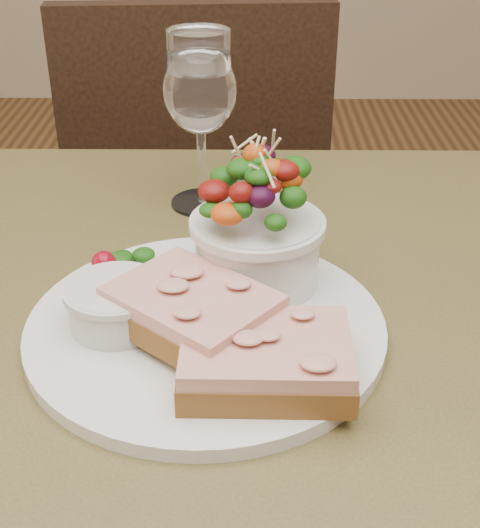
{
  "coord_description": "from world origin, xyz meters",
  "views": [
    {
      "loc": [
        0.02,
        -0.5,
        1.1
      ],
      "look_at": [
        0.02,
        0.0,
        0.81
      ],
      "focal_mm": 50.0,
      "sensor_mm": 36.0,
      "label": 1
    }
  ],
  "objects_px": {
    "dinner_plate": "(206,327)",
    "ramekin": "(116,304)",
    "sandwich_front": "(266,359)",
    "wine_glass": "(200,95)",
    "chair_far": "(201,296)",
    "sandwich_back": "(193,310)",
    "cafe_table": "(222,419)",
    "salad_bowl": "(258,221)"
  },
  "relations": [
    {
      "from": "dinner_plate",
      "to": "ramekin",
      "type": "distance_m",
      "value": 0.08
    },
    {
      "from": "sandwich_front",
      "to": "wine_glass",
      "type": "relative_size",
      "value": 0.71
    },
    {
      "from": "chair_far",
      "to": "ramekin",
      "type": "distance_m",
      "value": 0.91
    },
    {
      "from": "ramekin",
      "to": "wine_glass",
      "type": "distance_m",
      "value": 0.27
    },
    {
      "from": "dinner_plate",
      "to": "sandwich_back",
      "type": "bearing_deg",
      "value": -111.99
    },
    {
      "from": "sandwich_front",
      "to": "sandwich_back",
      "type": "bearing_deg",
      "value": 138.62
    },
    {
      "from": "dinner_plate",
      "to": "cafe_table",
      "type": "bearing_deg",
      "value": 37.75
    },
    {
      "from": "sandwich_back",
      "to": "ramekin",
      "type": "height_order",
      "value": "sandwich_back"
    },
    {
      "from": "ramekin",
      "to": "wine_glass",
      "type": "relative_size",
      "value": 0.43
    },
    {
      "from": "dinner_plate",
      "to": "sandwich_front",
      "type": "relative_size",
      "value": 2.35
    },
    {
      "from": "cafe_table",
      "to": "sandwich_back",
      "type": "xyz_separation_m",
      "value": [
        -0.02,
        -0.03,
        0.14
      ]
    },
    {
      "from": "dinner_plate",
      "to": "sandwich_back",
      "type": "height_order",
      "value": "sandwich_back"
    },
    {
      "from": "sandwich_front",
      "to": "sandwich_back",
      "type": "height_order",
      "value": "sandwich_back"
    },
    {
      "from": "chair_far",
      "to": "sandwich_back",
      "type": "bearing_deg",
      "value": 89.38
    },
    {
      "from": "sandwich_front",
      "to": "salad_bowl",
      "type": "height_order",
      "value": "salad_bowl"
    },
    {
      "from": "chair_far",
      "to": "ramekin",
      "type": "xyz_separation_m",
      "value": [
        -0.01,
        -0.77,
        0.49
      ]
    },
    {
      "from": "sandwich_front",
      "to": "salad_bowl",
      "type": "xyz_separation_m",
      "value": [
        -0.01,
        0.13,
        0.04
      ]
    },
    {
      "from": "ramekin",
      "to": "sandwich_back",
      "type": "bearing_deg",
      "value": -14.2
    },
    {
      "from": "salad_bowl",
      "to": "cafe_table",
      "type": "bearing_deg",
      "value": -119.08
    },
    {
      "from": "sandwich_back",
      "to": "wine_glass",
      "type": "distance_m",
      "value": 0.28
    },
    {
      "from": "sandwich_front",
      "to": "salad_bowl",
      "type": "relative_size",
      "value": 0.98
    },
    {
      "from": "sandwich_front",
      "to": "sandwich_back",
      "type": "xyz_separation_m",
      "value": [
        -0.06,
        0.05,
        0.01
      ]
    },
    {
      "from": "cafe_table",
      "to": "sandwich_back",
      "type": "height_order",
      "value": "sandwich_back"
    },
    {
      "from": "cafe_table",
      "to": "sandwich_back",
      "type": "distance_m",
      "value": 0.14
    },
    {
      "from": "salad_bowl",
      "to": "sandwich_front",
      "type": "bearing_deg",
      "value": -87.77
    },
    {
      "from": "salad_bowl",
      "to": "chair_far",
      "type": "bearing_deg",
      "value": 98.26
    },
    {
      "from": "ramekin",
      "to": "dinner_plate",
      "type": "bearing_deg",
      "value": 4.2
    },
    {
      "from": "sandwich_front",
      "to": "wine_glass",
      "type": "xyz_separation_m",
      "value": [
        -0.06,
        0.32,
        0.09
      ]
    },
    {
      "from": "cafe_table",
      "to": "salad_bowl",
      "type": "relative_size",
      "value": 6.3
    },
    {
      "from": "dinner_plate",
      "to": "wine_glass",
      "type": "bearing_deg",
      "value": 93.68
    },
    {
      "from": "sandwich_back",
      "to": "dinner_plate",
      "type": "bearing_deg",
      "value": 108.2
    },
    {
      "from": "salad_bowl",
      "to": "wine_glass",
      "type": "relative_size",
      "value": 0.73
    },
    {
      "from": "chair_far",
      "to": "sandwich_front",
      "type": "height_order",
      "value": "chair_far"
    },
    {
      "from": "dinner_plate",
      "to": "chair_far",
      "type": "bearing_deg",
      "value": 94.48
    },
    {
      "from": "salad_bowl",
      "to": "wine_glass",
      "type": "xyz_separation_m",
      "value": [
        -0.06,
        0.18,
        0.05
      ]
    },
    {
      "from": "chair_far",
      "to": "sandwich_back",
      "type": "xyz_separation_m",
      "value": [
        0.05,
        -0.79,
        0.49
      ]
    },
    {
      "from": "sandwich_back",
      "to": "salad_bowl",
      "type": "height_order",
      "value": "salad_bowl"
    },
    {
      "from": "sandwich_front",
      "to": "ramekin",
      "type": "xyz_separation_m",
      "value": [
        -0.12,
        0.07,
        0.0
      ]
    },
    {
      "from": "cafe_table",
      "to": "salad_bowl",
      "type": "height_order",
      "value": "salad_bowl"
    },
    {
      "from": "dinner_plate",
      "to": "ramekin",
      "type": "bearing_deg",
      "value": -175.8
    },
    {
      "from": "cafe_table",
      "to": "chair_far",
      "type": "xyz_separation_m",
      "value": [
        -0.07,
        0.76,
        -0.36
      ]
    },
    {
      "from": "salad_bowl",
      "to": "dinner_plate",
      "type": "bearing_deg",
      "value": -123.54
    }
  ]
}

